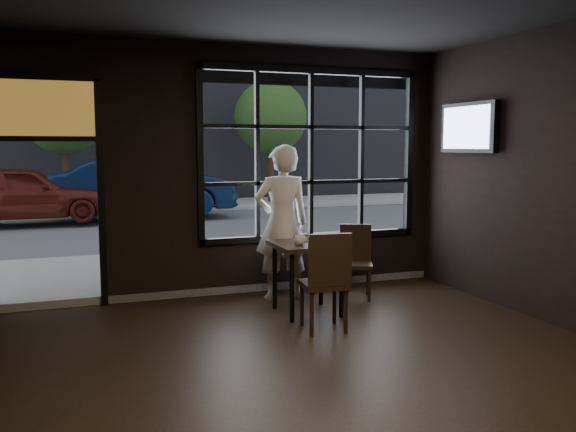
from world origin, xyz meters
name	(u,v)px	position (x,y,z in m)	size (l,w,h in m)	color
floor	(338,400)	(0.00, 0.00, -0.01)	(6.00, 7.00, 0.02)	black
window_frame	(311,155)	(1.20, 3.50, 1.80)	(3.06, 0.12, 2.28)	black
stained_transom	(43,108)	(-2.10, 3.50, 2.35)	(1.20, 0.06, 0.70)	orange
street_asphalt	(111,190)	(0.00, 24.00, -0.02)	(60.00, 41.00, 0.04)	#545456
building_across	(107,10)	(0.00, 23.00, 7.50)	(28.00, 12.00, 15.00)	#5B5956
cafe_table	(307,278)	(0.68, 2.31, 0.41)	(0.76, 0.76, 0.82)	black
chair_near	(324,281)	(0.60, 1.65, 0.52)	(0.45, 0.45, 1.05)	black
chair_window	(356,262)	(1.50, 2.73, 0.46)	(0.40, 0.40, 0.92)	black
man	(282,223)	(0.62, 3.03, 0.97)	(0.71, 0.46, 1.93)	silver
hotdog	(302,238)	(0.67, 2.46, 0.85)	(0.20, 0.08, 0.06)	tan
cup	(300,241)	(0.54, 2.20, 0.87)	(0.12, 0.12, 0.10)	silver
tv	(469,128)	(2.93, 2.46, 2.15)	(0.12, 1.08, 0.63)	black
navy_car	(143,186)	(0.01, 12.13, 0.87)	(1.63, 4.69, 1.54)	black
maroon_car	(23,193)	(-2.85, 11.73, 0.79)	(1.62, 4.03, 1.37)	#4F150E
tree_left	(64,114)	(-1.86, 14.83, 2.83)	(2.36, 2.36, 4.02)	#332114
tree_right	(271,117)	(4.43, 14.86, 2.83)	(2.35, 2.35, 4.02)	#332114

